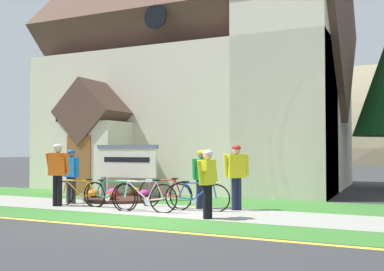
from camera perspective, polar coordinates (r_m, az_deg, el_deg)
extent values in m
plane|color=#333335|center=(14.05, 1.36, -8.31)|extent=(140.00, 140.00, 0.00)
cube|color=#99968E|center=(13.46, -12.54, -8.54)|extent=(32.00, 2.22, 0.01)
cube|color=#38722D|center=(12.06, -17.87, -9.29)|extent=(32.00, 1.45, 0.01)
cube|color=#38722D|center=(15.46, -7.02, -7.69)|extent=(24.00, 2.67, 0.01)
cube|color=yellow|center=(11.43, -20.87, -9.69)|extent=(28.00, 0.16, 0.01)
cube|color=beige|center=(20.27, 1.14, 1.39)|extent=(11.92, 8.27, 5.44)
cube|color=brown|center=(20.91, 1.13, 12.77)|extent=(12.42, 8.42, 8.42)
cube|color=beige|center=(16.97, 11.62, 13.06)|extent=(3.12, 3.12, 11.87)
cube|color=beige|center=(17.03, -12.23, -2.75)|extent=(2.40, 1.60, 2.60)
cube|color=brown|center=(17.08, -12.19, 2.80)|extent=(2.40, 1.80, 2.40)
cube|color=brown|center=(16.39, -13.95, -3.65)|extent=(1.00, 0.06, 2.10)
cube|color=black|center=(18.90, -15.73, -0.20)|extent=(0.76, 0.06, 1.90)
cone|color=black|center=(18.95, -15.71, 2.68)|extent=(0.80, 0.06, 0.80)
cylinder|color=black|center=(17.20, -4.59, 14.53)|extent=(0.90, 0.06, 0.90)
cube|color=slate|center=(15.51, -10.95, -6.37)|extent=(0.12, 0.12, 0.70)
cube|color=slate|center=(14.56, -5.11, -6.70)|extent=(0.12, 0.12, 0.70)
cube|color=silver|center=(14.97, -8.11, -3.42)|extent=(2.14, 0.11, 0.94)
cube|color=slate|center=(14.96, -8.10, -1.39)|extent=(2.26, 0.15, 0.12)
cube|color=black|center=(14.93, -8.20, -2.99)|extent=(1.71, 0.03, 0.16)
cylinder|color=#382319|center=(14.81, -8.71, -7.76)|extent=(2.43, 2.43, 0.10)
ellipsoid|color=#CC338C|center=(14.60, -6.05, -7.19)|extent=(0.36, 0.36, 0.24)
ellipsoid|color=orange|center=(15.42, -7.07, -6.90)|extent=(0.36, 0.36, 0.24)
ellipsoid|color=#CC338C|center=(15.28, -9.80, -6.93)|extent=(0.36, 0.36, 0.24)
ellipsoid|color=orange|center=(14.90, -12.17, -7.05)|extent=(0.36, 0.36, 0.24)
ellipsoid|color=red|center=(14.14, -10.01, -7.35)|extent=(0.36, 0.36, 0.24)
torus|color=black|center=(12.13, -1.70, -7.69)|extent=(0.73, 0.15, 0.73)
torus|color=black|center=(11.87, 3.03, -7.82)|extent=(0.73, 0.15, 0.73)
cylinder|color=#194CA5|center=(11.93, 1.40, -6.99)|extent=(0.55, 0.12, 0.46)
cylinder|color=#194CA5|center=(11.94, 0.88, -5.95)|extent=(0.75, 0.16, 0.04)
cylinder|color=#194CA5|center=(12.03, -0.35, -6.96)|extent=(0.26, 0.08, 0.45)
cylinder|color=#194CA5|center=(12.07, -0.77, -7.85)|extent=(0.41, 0.10, 0.09)
cylinder|color=#194CA5|center=(12.08, -1.28, -6.81)|extent=(0.22, 0.07, 0.39)
cylinder|color=#194CA5|center=(11.86, 2.84, -6.90)|extent=(0.12, 0.05, 0.39)
ellipsoid|color=black|center=(12.04, -0.86, -5.78)|extent=(0.25, 0.12, 0.05)
cylinder|color=silver|center=(11.85, 2.65, -5.87)|extent=(0.44, 0.10, 0.03)
cylinder|color=silver|center=(12.02, 0.17, -8.00)|extent=(0.18, 0.05, 0.18)
torus|color=black|center=(13.09, -12.08, -7.25)|extent=(0.72, 0.04, 0.72)
torus|color=black|center=(13.75, -15.70, -6.96)|extent=(0.72, 0.04, 0.72)
cylinder|color=orange|center=(13.50, -14.50, -6.39)|extent=(0.58, 0.04, 0.45)
cylinder|color=orange|center=(13.41, -14.10, -5.47)|extent=(0.79, 0.04, 0.06)
cylinder|color=orange|center=(13.26, -13.16, -6.43)|extent=(0.27, 0.04, 0.46)
cylinder|color=orange|center=(13.22, -12.83, -7.31)|extent=(0.43, 0.04, 0.09)
cylinder|color=orange|center=(13.13, -12.41, -6.37)|extent=(0.22, 0.04, 0.41)
cylinder|color=orange|center=(13.70, -15.56, -6.20)|extent=(0.12, 0.04, 0.38)
ellipsoid|color=black|center=(13.17, -12.74, -5.36)|extent=(0.24, 0.08, 0.05)
cylinder|color=silver|center=(13.66, -15.41, -5.36)|extent=(0.44, 0.03, 0.03)
cylinder|color=silver|center=(13.35, -13.57, -7.36)|extent=(0.18, 0.02, 0.18)
torus|color=black|center=(13.05, -11.87, -7.27)|extent=(0.72, 0.13, 0.72)
torus|color=black|center=(12.35, -8.37, -7.60)|extent=(0.72, 0.13, 0.72)
cylinder|color=#19723F|center=(12.57, -9.60, -6.69)|extent=(0.56, 0.11, 0.48)
cylinder|color=#19723F|center=(12.62, -9.99, -5.67)|extent=(0.77, 0.14, 0.05)
cylinder|color=#19723F|center=(12.83, -10.89, -6.62)|extent=(0.26, 0.07, 0.46)
cylinder|color=#19723F|center=(12.91, -11.20, -7.45)|extent=(0.42, 0.09, 0.09)
cylinder|color=#19723F|center=(12.97, -11.57, -6.45)|extent=(0.22, 0.07, 0.40)
cylinder|color=#19723F|center=(12.36, -8.52, -6.66)|extent=(0.12, 0.05, 0.41)
ellipsoid|color=black|center=(12.88, -11.26, -5.48)|extent=(0.25, 0.11, 0.05)
cylinder|color=silver|center=(12.37, -8.66, -5.63)|extent=(0.44, 0.09, 0.03)
cylinder|color=silver|center=(12.77, -10.52, -7.63)|extent=(0.18, 0.04, 0.18)
torus|color=black|center=(11.63, -3.61, -7.89)|extent=(0.75, 0.12, 0.76)
torus|color=black|center=(12.06, -8.37, -7.66)|extent=(0.75, 0.12, 0.76)
cylinder|color=#B7B7BC|center=(11.89, -6.79, -6.87)|extent=(0.58, 0.10, 0.50)
cylinder|color=#B7B7BC|center=(11.82, -6.26, -5.71)|extent=(0.79, 0.13, 0.06)
cylinder|color=#B7B7BC|center=(11.73, -5.02, -6.90)|extent=(0.27, 0.07, 0.51)
cylinder|color=#B7B7BC|center=(11.72, -4.59, -7.98)|extent=(0.43, 0.09, 0.09)
cylinder|color=#B7B7BC|center=(11.65, -4.05, -6.80)|extent=(0.23, 0.06, 0.45)
cylinder|color=#B7B7BC|center=(12.03, -8.18, -6.68)|extent=(0.12, 0.05, 0.42)
ellipsoid|color=black|center=(11.67, -4.49, -5.57)|extent=(0.25, 0.11, 0.05)
cylinder|color=silver|center=(11.99, -8.00, -5.61)|extent=(0.44, 0.08, 0.03)
cylinder|color=silver|center=(11.80, -5.56, -8.06)|extent=(0.18, 0.04, 0.18)
torus|color=black|center=(12.39, -1.40, -7.52)|extent=(0.75, 0.15, 0.75)
torus|color=black|center=(13.03, -5.32, -7.23)|extent=(0.75, 0.15, 0.75)
cylinder|color=#A51E19|center=(12.79, -4.03, -6.63)|extent=(0.58, 0.13, 0.45)
cylinder|color=#A51E19|center=(12.70, -3.60, -5.58)|extent=(0.80, 0.16, 0.09)
cylinder|color=#A51E19|center=(12.55, -2.58, -6.60)|extent=(0.27, 0.08, 0.49)
cylinder|color=#A51E19|center=(12.51, -2.22, -7.59)|extent=(0.44, 0.10, 0.09)
cylinder|color=#A51E19|center=(12.42, -1.77, -6.52)|extent=(0.23, 0.07, 0.44)
cylinder|color=#A51E19|center=(12.99, -5.17, -6.44)|extent=(0.13, 0.05, 0.38)
ellipsoid|color=black|center=(12.46, -2.14, -5.39)|extent=(0.25, 0.12, 0.05)
cylinder|color=silver|center=(12.95, -5.02, -5.55)|extent=(0.44, 0.10, 0.03)
cylinder|color=silver|center=(12.64, -3.02, -7.65)|extent=(0.18, 0.05, 0.18)
cylinder|color=#191E38|center=(12.41, 0.87, -7.35)|extent=(0.15, 0.15, 0.79)
cylinder|color=#191E38|center=(12.57, 1.50, -7.28)|extent=(0.15, 0.15, 0.79)
cube|color=green|center=(12.45, 1.19, -4.20)|extent=(0.32, 0.48, 0.57)
sphere|color=#936B51|center=(12.44, 1.18, -2.42)|extent=(0.20, 0.20, 0.20)
ellipsoid|color=gold|center=(12.44, 1.18, -2.16)|extent=(0.30, 0.28, 0.14)
cylinder|color=green|center=(12.27, 0.23, -4.10)|extent=(0.09, 0.13, 0.52)
cylinder|color=green|center=(12.63, 2.12, -4.04)|extent=(0.09, 0.14, 0.52)
cylinder|color=black|center=(13.53, -16.66, -6.63)|extent=(0.15, 0.15, 0.87)
cylinder|color=black|center=(13.48, -16.19, -6.66)|extent=(0.15, 0.15, 0.87)
cube|color=#E55914|center=(13.46, -16.40, -3.44)|extent=(0.53, 0.32, 0.64)
sphere|color=beige|center=(13.45, -16.38, -1.61)|extent=(0.23, 0.23, 0.23)
ellipsoid|color=silver|center=(13.45, -16.38, -1.35)|extent=(0.30, 0.33, 0.16)
cylinder|color=#E55914|center=(13.62, -17.45, -3.28)|extent=(0.09, 0.22, 0.58)
cylinder|color=#E55914|center=(13.30, -15.32, -3.34)|extent=(0.09, 0.17, 0.58)
cylinder|color=#2D2D33|center=(14.02, -14.59, -6.64)|extent=(0.15, 0.15, 0.79)
cylinder|color=#2D2D33|center=(14.15, -15.10, -6.59)|extent=(0.15, 0.15, 0.79)
cube|color=blue|center=(14.05, -14.82, -3.83)|extent=(0.47, 0.25, 0.58)
sphere|color=#936B51|center=(14.04, -14.81, -2.23)|extent=(0.21, 0.21, 0.21)
ellipsoid|color=#1E59B2|center=(14.04, -14.81, -2.00)|extent=(0.24, 0.28, 0.14)
cylinder|color=blue|center=(13.82, -14.15, -3.75)|extent=(0.09, 0.10, 0.52)
cylinder|color=blue|center=(14.27, -15.47, -3.67)|extent=(0.09, 0.10, 0.52)
cylinder|color=#191E38|center=(12.19, 5.30, -7.29)|extent=(0.15, 0.15, 0.85)
cylinder|color=#191E38|center=(12.24, 5.83, -7.27)|extent=(0.15, 0.15, 0.85)
cube|color=yellow|center=(12.17, 5.56, -3.82)|extent=(0.48, 0.48, 0.62)
sphere|color=tan|center=(12.16, 5.55, -1.83)|extent=(0.22, 0.22, 0.22)
ellipsoid|color=red|center=(12.16, 5.55, -1.54)|extent=(0.36, 0.36, 0.15)
cylinder|color=yellow|center=(12.08, 4.23, -3.69)|extent=(0.09, 0.16, 0.57)
cylinder|color=yellow|center=(12.25, 6.86, -3.65)|extent=(0.09, 0.13, 0.57)
cylinder|color=black|center=(10.71, 2.14, -8.23)|extent=(0.15, 0.15, 0.79)
cylinder|color=black|center=(10.60, 1.80, -8.30)|extent=(0.15, 0.15, 0.79)
cube|color=yellow|center=(10.60, 1.96, -4.59)|extent=(0.25, 0.47, 0.58)
sphere|color=tan|center=(10.59, 1.96, -2.49)|extent=(0.20, 0.20, 0.20)
ellipsoid|color=silver|center=(10.59, 1.96, -2.18)|extent=(0.28, 0.24, 0.14)
cylinder|color=yellow|center=(10.82, 2.86, -4.38)|extent=(0.09, 0.23, 0.52)
cylinder|color=yellow|center=(10.38, 1.03, -4.49)|extent=(0.09, 0.23, 0.52)
ellipsoid|color=#847A5B|center=(69.31, 20.33, -2.99)|extent=(72.96, 42.25, 26.38)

